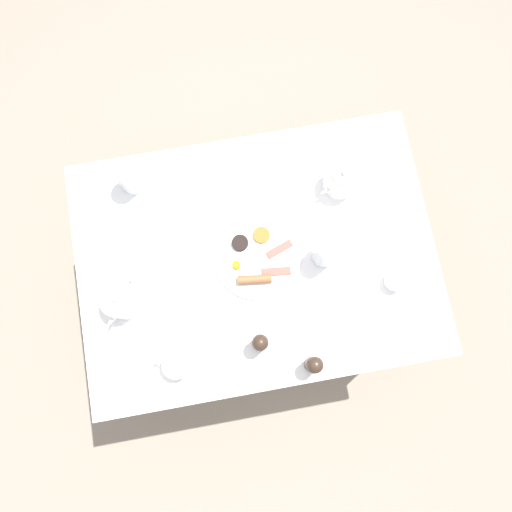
{
  "coord_description": "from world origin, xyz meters",
  "views": [
    {
      "loc": [
        -0.3,
        0.05,
        2.31
      ],
      "look_at": [
        0.0,
        0.0,
        0.77
      ],
      "focal_mm": 35.0,
      "sensor_mm": 36.0,
      "label": 1
    }
  ],
  "objects_px": {
    "fork_spare": "(224,189)",
    "salt_grinder": "(314,365)",
    "teapot_near": "(121,300)",
    "teapot_far": "(342,179)",
    "pepper_grinder": "(260,343)",
    "fork_by_plate": "(106,222)",
    "creamer_jug": "(396,280)",
    "teacup_with_saucer_left": "(178,364)",
    "knife_by_plate": "(340,321)",
    "breakfast_plate": "(257,258)",
    "water_glass_tall": "(326,251)",
    "water_glass_short": "(129,177)",
    "spoon_for_tea": "(164,227)"
  },
  "relations": [
    {
      "from": "teapot_far",
      "to": "salt_grinder",
      "type": "bearing_deg",
      "value": 41.16
    },
    {
      "from": "fork_by_plate",
      "to": "fork_spare",
      "type": "relative_size",
      "value": 0.99
    },
    {
      "from": "creamer_jug",
      "to": "knife_by_plate",
      "type": "relative_size",
      "value": 0.55
    },
    {
      "from": "pepper_grinder",
      "to": "fork_by_plate",
      "type": "distance_m",
      "value": 0.63
    },
    {
      "from": "pepper_grinder",
      "to": "fork_by_plate",
      "type": "height_order",
      "value": "pepper_grinder"
    },
    {
      "from": "teacup_with_saucer_left",
      "to": "spoon_for_tea",
      "type": "xyz_separation_m",
      "value": [
        0.44,
        -0.02,
        -0.03
      ]
    },
    {
      "from": "teapot_near",
      "to": "salt_grinder",
      "type": "height_order",
      "value": "teapot_near"
    },
    {
      "from": "pepper_grinder",
      "to": "spoon_for_tea",
      "type": "bearing_deg",
      "value": 29.65
    },
    {
      "from": "teacup_with_saucer_left",
      "to": "knife_by_plate",
      "type": "bearing_deg",
      "value": -85.55
    },
    {
      "from": "teapot_far",
      "to": "teacup_with_saucer_left",
      "type": "distance_m",
      "value": 0.77
    },
    {
      "from": "teacup_with_saucer_left",
      "to": "teapot_near",
      "type": "bearing_deg",
      "value": 32.17
    },
    {
      "from": "teapot_far",
      "to": "water_glass_short",
      "type": "bearing_deg",
      "value": -38.75
    },
    {
      "from": "teapot_near",
      "to": "creamer_jug",
      "type": "height_order",
      "value": "teapot_near"
    },
    {
      "from": "teacup_with_saucer_left",
      "to": "pepper_grinder",
      "type": "xyz_separation_m",
      "value": [
        0.02,
        -0.26,
        0.03
      ]
    },
    {
      "from": "water_glass_tall",
      "to": "spoon_for_tea",
      "type": "xyz_separation_m",
      "value": [
        0.18,
        0.49,
        -0.07
      ]
    },
    {
      "from": "teapot_far",
      "to": "fork_spare",
      "type": "distance_m",
      "value": 0.38
    },
    {
      "from": "teapot_far",
      "to": "knife_by_plate",
      "type": "distance_m",
      "value": 0.45
    },
    {
      "from": "teacup_with_saucer_left",
      "to": "salt_grinder",
      "type": "bearing_deg",
      "value": -100.31
    },
    {
      "from": "water_glass_tall",
      "to": "creamer_jug",
      "type": "distance_m",
      "value": 0.24
    },
    {
      "from": "water_glass_short",
      "to": "water_glass_tall",
      "type": "bearing_deg",
      "value": -121.59
    },
    {
      "from": "water_glass_short",
      "to": "spoon_for_tea",
      "type": "distance_m",
      "value": 0.19
    },
    {
      "from": "pepper_grinder",
      "to": "spoon_for_tea",
      "type": "distance_m",
      "value": 0.49
    },
    {
      "from": "creamer_jug",
      "to": "breakfast_plate",
      "type": "bearing_deg",
      "value": 70.3
    },
    {
      "from": "knife_by_plate",
      "to": "fork_spare",
      "type": "bearing_deg",
      "value": 30.1
    },
    {
      "from": "teapot_near",
      "to": "teapot_far",
      "type": "xyz_separation_m",
      "value": [
        0.26,
        -0.74,
        0.0
      ]
    },
    {
      "from": "salt_grinder",
      "to": "spoon_for_tea",
      "type": "distance_m",
      "value": 0.64
    },
    {
      "from": "breakfast_plate",
      "to": "fork_spare",
      "type": "distance_m",
      "value": 0.26
    },
    {
      "from": "water_glass_short",
      "to": "fork_spare",
      "type": "bearing_deg",
      "value": -103.31
    },
    {
      "from": "water_glass_short",
      "to": "spoon_for_tea",
      "type": "xyz_separation_m",
      "value": [
        -0.16,
        -0.08,
        -0.06
      ]
    },
    {
      "from": "pepper_grinder",
      "to": "salt_grinder",
      "type": "xyz_separation_m",
      "value": [
        -0.09,
        -0.14,
        0.0
      ]
    },
    {
      "from": "breakfast_plate",
      "to": "fork_spare",
      "type": "relative_size",
      "value": 1.65
    },
    {
      "from": "teapot_far",
      "to": "creamer_jug",
      "type": "height_order",
      "value": "teapot_far"
    },
    {
      "from": "fork_spare",
      "to": "teapot_near",
      "type": "bearing_deg",
      "value": 130.61
    },
    {
      "from": "teacup_with_saucer_left",
      "to": "creamer_jug",
      "type": "bearing_deg",
      "value": -79.31
    },
    {
      "from": "knife_by_plate",
      "to": "spoon_for_tea",
      "type": "bearing_deg",
      "value": 51.21
    },
    {
      "from": "knife_by_plate",
      "to": "spoon_for_tea",
      "type": "xyz_separation_m",
      "value": [
        0.4,
        0.5,
        0.0
      ]
    },
    {
      "from": "knife_by_plate",
      "to": "teapot_near",
      "type": "bearing_deg",
      "value": 74.64
    },
    {
      "from": "water_glass_short",
      "to": "salt_grinder",
      "type": "distance_m",
      "value": 0.81
    },
    {
      "from": "pepper_grinder",
      "to": "knife_by_plate",
      "type": "xyz_separation_m",
      "value": [
        0.02,
        -0.26,
        -0.06
      ]
    },
    {
      "from": "water_glass_short",
      "to": "creamer_jug",
      "type": "xyz_separation_m",
      "value": [
        -0.47,
        -0.76,
        -0.04
      ]
    },
    {
      "from": "teapot_near",
      "to": "water_glass_short",
      "type": "xyz_separation_m",
      "value": [
        0.38,
        -0.08,
        0.01
      ]
    },
    {
      "from": "water_glass_short",
      "to": "creamer_jug",
      "type": "relative_size",
      "value": 1.51
    },
    {
      "from": "teapot_far",
      "to": "spoon_for_tea",
      "type": "height_order",
      "value": "teapot_far"
    },
    {
      "from": "creamer_jug",
      "to": "water_glass_short",
      "type": "bearing_deg",
      "value": 58.65
    },
    {
      "from": "fork_spare",
      "to": "salt_grinder",
      "type": "bearing_deg",
      "value": -164.05
    },
    {
      "from": "teapot_near",
      "to": "creamer_jug",
      "type": "xyz_separation_m",
      "value": [
        -0.09,
        -0.84,
        -0.02
      ]
    },
    {
      "from": "teapot_far",
      "to": "teacup_with_saucer_left",
      "type": "bearing_deg",
      "value": 9.89
    },
    {
      "from": "teapot_near",
      "to": "teapot_far",
      "type": "bearing_deg",
      "value": 142.0
    },
    {
      "from": "water_glass_short",
      "to": "pepper_grinder",
      "type": "distance_m",
      "value": 0.66
    },
    {
      "from": "teacup_with_saucer_left",
      "to": "salt_grinder",
      "type": "relative_size",
      "value": 1.26
    }
  ]
}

